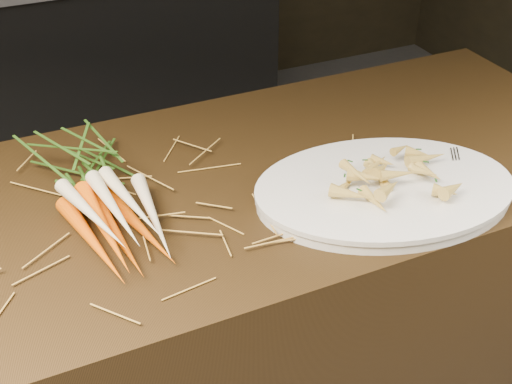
% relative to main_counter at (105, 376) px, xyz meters
% --- Properties ---
extents(main_counter, '(2.40, 0.70, 0.90)m').
position_rel_main_counter_xyz_m(main_counter, '(0.00, 0.00, 0.00)').
color(main_counter, black).
rests_on(main_counter, ground).
extents(back_counter, '(1.82, 0.62, 0.84)m').
position_rel_main_counter_xyz_m(back_counter, '(0.30, 1.88, -0.03)').
color(back_counter, black).
rests_on(back_counter, ground).
extents(straw_bedding, '(1.40, 0.60, 0.02)m').
position_rel_main_counter_xyz_m(straw_bedding, '(0.00, 0.00, 0.46)').
color(straw_bedding, '#B17F36').
rests_on(straw_bedding, main_counter).
extents(root_veg_bunch, '(0.21, 0.49, 0.09)m').
position_rel_main_counter_xyz_m(root_veg_bunch, '(0.05, 0.04, 0.49)').
color(root_veg_bunch, '#CB3A01').
rests_on(root_veg_bunch, main_counter).
extents(serving_platter, '(0.57, 0.44, 0.03)m').
position_rel_main_counter_xyz_m(serving_platter, '(0.57, -0.18, 0.46)').
color(serving_platter, white).
rests_on(serving_platter, main_counter).
extents(roasted_veg_heap, '(0.28, 0.23, 0.06)m').
position_rel_main_counter_xyz_m(roasted_veg_heap, '(0.57, -0.18, 0.50)').
color(roasted_veg_heap, '#AC8931').
rests_on(roasted_veg_heap, serving_platter).
extents(serving_fork, '(0.12, 0.17, 0.00)m').
position_rel_main_counter_xyz_m(serving_fork, '(0.74, -0.24, 0.48)').
color(serving_fork, silver).
rests_on(serving_fork, serving_platter).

